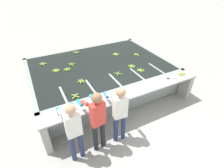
{
  "coord_description": "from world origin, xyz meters",
  "views": [
    {
      "loc": [
        -2.11,
        -2.89,
        3.71
      ],
      "look_at": [
        0.0,
        1.17,
        0.64
      ],
      "focal_mm": 28.0,
      "sensor_mm": 36.0,
      "label": 1
    }
  ],
  "objects_px": {
    "banana_bunch_floating_10": "(132,66)",
    "banana_bunch_floating_6": "(56,70)",
    "banana_bunch_floating_1": "(67,69)",
    "worker_2": "(119,110)",
    "banana_bunch_floating_5": "(75,96)",
    "banana_bunch_floating_0": "(43,64)",
    "banana_bunch_floating_3": "(116,54)",
    "banana_bunch_floating_7": "(137,55)",
    "banana_bunch_floating_8": "(76,52)",
    "worker_1": "(97,117)",
    "knife_0": "(170,78)",
    "banana_bunch_floating_11": "(118,74)",
    "banana_bunch_floating_9": "(72,64)",
    "banana_bunch_ledge_0": "(181,74)",
    "banana_bunch_floating_4": "(141,70)",
    "knife_1": "(100,100)",
    "worker_0": "(73,128)"
  },
  "relations": [
    {
      "from": "banana_bunch_floating_9",
      "to": "banana_bunch_floating_5",
      "type": "bearing_deg",
      "value": -103.63
    },
    {
      "from": "banana_bunch_floating_5",
      "to": "banana_bunch_ledge_0",
      "type": "bearing_deg",
      "value": -7.86
    },
    {
      "from": "banana_bunch_floating_3",
      "to": "banana_bunch_floating_6",
      "type": "distance_m",
      "value": 2.33
    },
    {
      "from": "banana_bunch_floating_1",
      "to": "banana_bunch_floating_6",
      "type": "distance_m",
      "value": 0.35
    },
    {
      "from": "banana_bunch_floating_8",
      "to": "banana_bunch_floating_10",
      "type": "relative_size",
      "value": 1.0
    },
    {
      "from": "banana_bunch_floating_5",
      "to": "worker_1",
      "type": "bearing_deg",
      "value": -80.77
    },
    {
      "from": "banana_bunch_floating_10",
      "to": "banana_bunch_floating_3",
      "type": "bearing_deg",
      "value": 90.53
    },
    {
      "from": "worker_1",
      "to": "knife_0",
      "type": "distance_m",
      "value": 2.71
    },
    {
      "from": "worker_1",
      "to": "banana_bunch_floating_9",
      "type": "relative_size",
      "value": 6.02
    },
    {
      "from": "worker_0",
      "to": "banana_bunch_floating_8",
      "type": "height_order",
      "value": "worker_0"
    },
    {
      "from": "worker_1",
      "to": "banana_bunch_floating_11",
      "type": "xyz_separation_m",
      "value": [
        1.37,
        1.52,
        -0.07
      ]
    },
    {
      "from": "banana_bunch_floating_8",
      "to": "banana_bunch_floating_10",
      "type": "height_order",
      "value": "same"
    },
    {
      "from": "worker_1",
      "to": "banana_bunch_floating_7",
      "type": "relative_size",
      "value": 5.89
    },
    {
      "from": "banana_bunch_floating_11",
      "to": "banana_bunch_floating_4",
      "type": "bearing_deg",
      "value": -10.66
    },
    {
      "from": "worker_1",
      "to": "banana_bunch_floating_0",
      "type": "distance_m",
      "value": 3.37
    },
    {
      "from": "banana_bunch_floating_1",
      "to": "banana_bunch_floating_6",
      "type": "bearing_deg",
      "value": 164.54
    },
    {
      "from": "worker_0",
      "to": "banana_bunch_floating_10",
      "type": "relative_size",
      "value": 5.7
    },
    {
      "from": "banana_bunch_floating_0",
      "to": "banana_bunch_floating_10",
      "type": "distance_m",
      "value": 3.07
    },
    {
      "from": "banana_bunch_floating_10",
      "to": "knife_0",
      "type": "relative_size",
      "value": 0.83
    },
    {
      "from": "worker_0",
      "to": "knife_1",
      "type": "distance_m",
      "value": 1.07
    },
    {
      "from": "banana_bunch_floating_3",
      "to": "knife_0",
      "type": "height_order",
      "value": "banana_bunch_floating_3"
    },
    {
      "from": "banana_bunch_floating_3",
      "to": "banana_bunch_floating_5",
      "type": "xyz_separation_m",
      "value": [
        -2.18,
        -1.81,
        0.0
      ]
    },
    {
      "from": "worker_2",
      "to": "banana_bunch_floating_5",
      "type": "relative_size",
      "value": 6.5
    },
    {
      "from": "banana_bunch_floating_1",
      "to": "banana_bunch_floating_4",
      "type": "bearing_deg",
      "value": -29.01
    },
    {
      "from": "worker_1",
      "to": "banana_bunch_floating_0",
      "type": "xyz_separation_m",
      "value": [
        -0.62,
        3.31,
        -0.07
      ]
    },
    {
      "from": "banana_bunch_floating_8",
      "to": "banana_bunch_floating_11",
      "type": "distance_m",
      "value": 2.3
    },
    {
      "from": "banana_bunch_floating_0",
      "to": "worker_0",
      "type": "bearing_deg",
      "value": -88.74
    },
    {
      "from": "banana_bunch_floating_3",
      "to": "banana_bunch_floating_7",
      "type": "xyz_separation_m",
      "value": [
        0.69,
        -0.39,
        0.0
      ]
    },
    {
      "from": "banana_bunch_floating_0",
      "to": "banana_bunch_floating_4",
      "type": "relative_size",
      "value": 1.0
    },
    {
      "from": "banana_bunch_floating_0",
      "to": "banana_bunch_floating_6",
      "type": "height_order",
      "value": "same"
    },
    {
      "from": "knife_1",
      "to": "banana_bunch_floating_9",
      "type": "bearing_deg",
      "value": 91.67
    },
    {
      "from": "banana_bunch_floating_6",
      "to": "banana_bunch_ledge_0",
      "type": "distance_m",
      "value": 3.99
    },
    {
      "from": "worker_1",
      "to": "banana_bunch_floating_5",
      "type": "distance_m",
      "value": 1.05
    },
    {
      "from": "banana_bunch_floating_7",
      "to": "banana_bunch_ledge_0",
      "type": "height_order",
      "value": "banana_bunch_ledge_0"
    },
    {
      "from": "worker_2",
      "to": "banana_bunch_floating_8",
      "type": "relative_size",
      "value": 5.73
    },
    {
      "from": "banana_bunch_floating_6",
      "to": "knife_1",
      "type": "distance_m",
      "value": 2.14
    },
    {
      "from": "banana_bunch_floating_1",
      "to": "banana_bunch_floating_7",
      "type": "xyz_separation_m",
      "value": [
        2.67,
        -0.09,
        0.0
      ]
    },
    {
      "from": "worker_1",
      "to": "banana_bunch_floating_8",
      "type": "relative_size",
      "value": 5.91
    },
    {
      "from": "banana_bunch_floating_10",
      "to": "banana_bunch_floating_6",
      "type": "bearing_deg",
      "value": 159.04
    },
    {
      "from": "banana_bunch_ledge_0",
      "to": "banana_bunch_floating_5",
      "type": "bearing_deg",
      "value": 172.14
    },
    {
      "from": "banana_bunch_floating_1",
      "to": "banana_bunch_floating_10",
      "type": "distance_m",
      "value": 2.14
    },
    {
      "from": "worker_1",
      "to": "banana_bunch_ledge_0",
      "type": "bearing_deg",
      "value": 10.62
    },
    {
      "from": "banana_bunch_floating_9",
      "to": "knife_0",
      "type": "relative_size",
      "value": 0.81
    },
    {
      "from": "banana_bunch_ledge_0",
      "to": "banana_bunch_floating_11",
      "type": "bearing_deg",
      "value": 151.83
    },
    {
      "from": "worker_2",
      "to": "banana_bunch_floating_5",
      "type": "distance_m",
      "value": 1.27
    },
    {
      "from": "worker_1",
      "to": "banana_bunch_floating_1",
      "type": "bearing_deg",
      "value": 89.28
    },
    {
      "from": "worker_2",
      "to": "banana_bunch_floating_3",
      "type": "height_order",
      "value": "worker_2"
    },
    {
      "from": "banana_bunch_floating_3",
      "to": "banana_bunch_floating_7",
      "type": "height_order",
      "value": "same"
    },
    {
      "from": "worker_1",
      "to": "knife_0",
      "type": "xyz_separation_m",
      "value": [
        2.64,
        0.56,
        -0.08
      ]
    },
    {
      "from": "worker_0",
      "to": "worker_2",
      "type": "relative_size",
      "value": 0.99
    }
  ]
}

